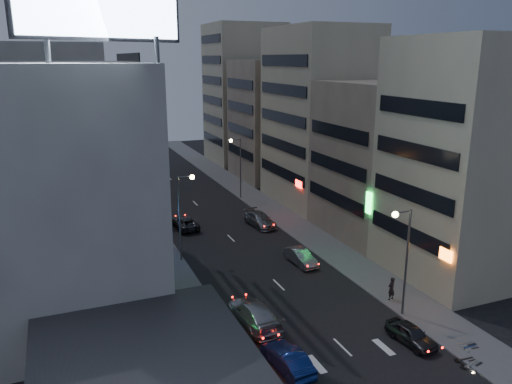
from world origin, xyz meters
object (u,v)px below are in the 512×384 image
road_car_blue (288,359)px  parked_car_right_far (260,219)px  parked_car_right_near (411,334)px  parked_car_left (185,223)px  scooter_silver_a (477,352)px  scooter_black_b (473,350)px  scooter_silver_b (473,333)px  scooter_blue (475,338)px  person (391,289)px  parked_car_right_mid (301,257)px  road_car_silver (254,314)px

road_car_blue → parked_car_right_far: bearing=-113.8°
parked_car_right_near → parked_car_left: size_ratio=0.81×
scooter_silver_a → scooter_black_b: scooter_silver_a is taller
parked_car_right_far → scooter_silver_b: bearing=-87.2°
scooter_blue → scooter_silver_b: (0.16, 0.41, 0.07)m
road_car_blue → scooter_silver_b: (12.65, -1.89, -0.04)m
parked_car_right_far → scooter_silver_b: 27.57m
person → scooter_silver_b: 7.03m
parked_car_right_near → scooter_silver_b: (3.82, -1.46, 0.03)m
parked_car_right_mid → scooter_silver_a: parked_car_right_mid is taller
parked_car_left → scooter_blue: bearing=108.7°
scooter_black_b → scooter_silver_b: (1.36, 1.40, 0.07)m
parked_car_right_near → road_car_silver: road_car_silver is taller
person → scooter_black_b: (0.01, -8.28, -0.44)m
road_car_silver → scooter_silver_b: (12.57, -7.57, -0.17)m
scooter_silver_b → parked_car_right_mid: bearing=21.3°
scooter_silver_b → scooter_silver_a: bearing=146.4°
scooter_silver_a → scooter_blue: scooter_silver_a is taller
parked_car_right_far → person: size_ratio=2.78×
parked_car_left → road_car_blue: (-0.73, -27.62, 0.06)m
person → parked_car_right_near: bearing=50.3°
parked_car_right_far → scooter_blue: (3.78, -27.70, -0.14)m
parked_car_right_far → scooter_silver_a: parked_car_right_far is taller
parked_car_left → person: (10.55, -22.63, 0.39)m
scooter_silver_b → scooter_blue: bearing=164.3°
scooter_blue → scooter_black_b: bearing=132.3°
parked_car_right_near → scooter_black_b: bearing=-55.5°
parked_car_right_far → scooter_silver_a: (2.53, -29.03, -0.08)m
scooter_black_b → scooter_silver_b: size_ratio=0.88×
road_car_blue → person: person is taller
road_car_blue → scooter_silver_a: 11.82m
scooter_silver_a → person: bearing=-13.8°
parked_car_right_far → scooter_blue: parked_car_right_far is taller
person → scooter_blue: (1.22, -7.29, -0.44)m
parked_car_left → road_car_silver: size_ratio=0.81×
road_car_blue → person: bearing=-161.0°
parked_car_right_far → scooter_silver_b: (3.94, -27.29, -0.07)m
parked_car_left → person: size_ratio=2.53×
parked_car_left → parked_car_right_near: bearing=103.4°
parked_car_right_near → road_car_blue: road_car_blue is taller
scooter_silver_b → scooter_black_b: bearing=141.1°
parked_car_right_near → parked_car_right_mid: bearing=86.8°
parked_car_right_mid → scooter_blue: (4.43, -16.38, -0.08)m
parked_car_right_near → scooter_silver_b: bearing=-27.1°
parked_car_right_mid → scooter_silver_a: bearing=-83.2°
parked_car_left → road_car_blue: 27.63m
scooter_black_b → scooter_silver_a: bearing=177.1°
parked_car_right_far → scooter_blue: bearing=-87.6°
person → parked_car_left: bearing=-80.3°
scooter_silver_a → scooter_silver_b: 2.23m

